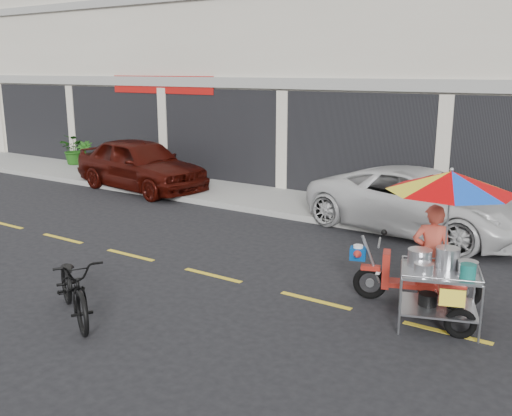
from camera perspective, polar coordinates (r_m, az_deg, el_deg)
The scene contains 9 objects.
ground at distance 8.95m, azimuth 5.96°, elevation -9.20°, with size 90.00×90.00×0.00m, color black.
sidewalk at distance 13.81m, azimuth 16.67°, elevation -1.14°, with size 45.00×3.00×0.15m, color gray.
centerline at distance 8.95m, azimuth 5.97°, elevation -9.18°, with size 42.00×0.10×0.01m, color gold.
maroon_sedan at distance 17.09m, azimuth -11.47°, elevation 4.31°, with size 1.81×4.51×1.54m, color #310804.
white_pickup at distance 12.81m, azimuth 16.20°, elevation 0.61°, with size 2.30×4.99×1.39m, color silver.
plant_tall at distance 21.48m, azimuth -17.67°, elevation 5.61°, with size 0.97×0.84×1.08m, color #1A4B11.
plant_short at distance 20.15m, azimuth -16.77°, elevation 5.04°, with size 0.55×0.55×0.98m, color #1A4B11.
near_bicycle at distance 8.53m, azimuth -17.75°, elevation -7.48°, with size 0.64×1.85×0.97m, color black.
food_vendor_rig at distance 8.32m, azimuth 17.97°, elevation -1.46°, with size 2.59×2.16×2.22m.
Camera 1 is at (3.77, -7.34, 3.47)m, focal length 40.00 mm.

